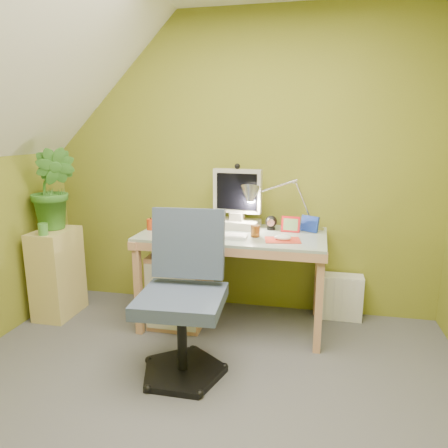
% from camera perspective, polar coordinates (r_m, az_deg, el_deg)
% --- Properties ---
extents(floor, '(3.20, 3.20, 0.01)m').
position_cam_1_polar(floor, '(2.34, -5.72, -26.67)').
color(floor, '#545459').
rests_on(floor, ground).
extents(wall_back, '(3.20, 0.01, 2.40)m').
position_cam_1_polar(wall_back, '(3.38, 2.14, 8.03)').
color(wall_back, olive).
rests_on(wall_back, floor).
extents(desk, '(1.38, 0.71, 0.73)m').
position_cam_1_polar(desk, '(3.19, 1.20, -7.64)').
color(desk, tan).
rests_on(desk, floor).
extents(monitor, '(0.38, 0.25, 0.50)m').
position_cam_1_polar(monitor, '(3.20, 1.86, 3.83)').
color(monitor, beige).
rests_on(monitor, desk).
extents(speaker_left, '(0.10, 0.10, 0.12)m').
position_cam_1_polar(speaker_left, '(3.28, -2.88, 0.70)').
color(speaker_left, black).
rests_on(speaker_left, desk).
extents(speaker_right, '(0.10, 0.10, 0.11)m').
position_cam_1_polar(speaker_right, '(3.18, 6.55, 0.16)').
color(speaker_right, black).
rests_on(speaker_right, desk).
extents(keyboard, '(0.42, 0.14, 0.02)m').
position_cam_1_polar(keyboard, '(2.96, -0.80, -1.60)').
color(keyboard, silver).
rests_on(keyboard, desk).
extents(mousepad, '(0.27, 0.21, 0.01)m').
position_cam_1_polar(mousepad, '(2.90, 8.11, -2.20)').
color(mousepad, red).
rests_on(mousepad, desk).
extents(mouse, '(0.12, 0.08, 0.04)m').
position_cam_1_polar(mouse, '(2.89, 8.12, -1.88)').
color(mouse, white).
rests_on(mouse, mousepad).
extents(amber_tumbler, '(0.07, 0.07, 0.08)m').
position_cam_1_polar(amber_tumbler, '(2.96, 4.36, -0.98)').
color(amber_tumbler, brown).
rests_on(amber_tumbler, desk).
extents(candle_cluster, '(0.20, 0.19, 0.13)m').
position_cam_1_polar(candle_cluster, '(3.24, -9.22, 0.46)').
color(candle_cluster, '#BE3910').
rests_on(candle_cluster, desk).
extents(photo_frame_red, '(0.14, 0.03, 0.12)m').
position_cam_1_polar(photo_frame_red, '(3.13, 9.21, -0.03)').
color(photo_frame_red, red).
rests_on(photo_frame_red, desk).
extents(photo_frame_blue, '(0.13, 0.09, 0.12)m').
position_cam_1_polar(photo_frame_blue, '(3.17, 11.78, 0.03)').
color(photo_frame_blue, '#163097').
rests_on(photo_frame_blue, desk).
extents(photo_frame_green, '(0.13, 0.06, 0.12)m').
position_cam_1_polar(photo_frame_green, '(3.29, -5.16, 0.67)').
color(photo_frame_green, '#96B97F').
rests_on(photo_frame_green, desk).
extents(desk_lamp, '(0.56, 0.31, 0.57)m').
position_cam_1_polar(desk_lamp, '(3.15, 9.97, 4.22)').
color(desk_lamp, silver).
rests_on(desk_lamp, desk).
extents(side_ledge, '(0.26, 0.41, 0.71)m').
position_cam_1_polar(side_ledge, '(3.61, -22.09, -6.31)').
color(side_ledge, '#D0BA6D').
rests_on(side_ledge, floor).
extents(potted_plant, '(0.39, 0.34, 0.65)m').
position_cam_1_polar(potted_plant, '(3.50, -22.57, 4.54)').
color(potted_plant, '#397928').
rests_on(potted_plant, side_ledge).
extents(green_cup, '(0.08, 0.08, 0.09)m').
position_cam_1_polar(green_cup, '(3.38, -23.78, -0.67)').
color(green_cup, '#488E3B').
rests_on(green_cup, side_ledge).
extents(task_chair, '(0.60, 0.60, 1.03)m').
position_cam_1_polar(task_chair, '(2.50, -5.97, -10.03)').
color(task_chair, '#3D4A64').
rests_on(task_chair, floor).
extents(radiator, '(0.36, 0.15, 0.36)m').
position_cam_1_polar(radiator, '(3.48, 15.62, -9.65)').
color(radiator, white).
rests_on(radiator, floor).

